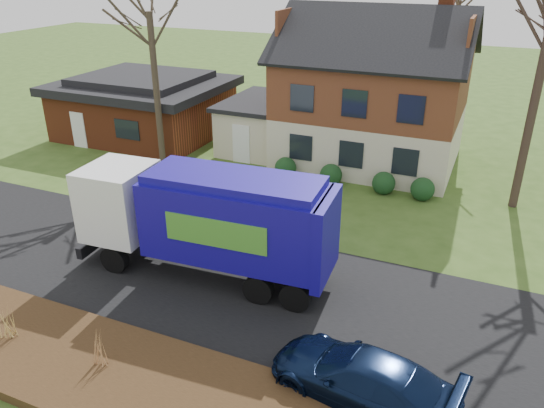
% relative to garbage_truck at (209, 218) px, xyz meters
% --- Properties ---
extents(ground, '(120.00, 120.00, 0.00)m').
position_rel_garbage_truck_xyz_m(ground, '(0.17, -0.26, -2.23)').
color(ground, '#34501A').
rests_on(ground, ground).
extents(road, '(80.00, 7.00, 0.02)m').
position_rel_garbage_truck_xyz_m(road, '(0.17, -0.26, -2.22)').
color(road, black).
rests_on(road, ground).
extents(mulch_verge, '(80.00, 3.50, 0.30)m').
position_rel_garbage_truck_xyz_m(mulch_verge, '(0.17, -5.56, -2.08)').
color(mulch_verge, black).
rests_on(mulch_verge, ground).
extents(main_house, '(12.95, 8.95, 9.26)m').
position_rel_garbage_truck_xyz_m(main_house, '(1.66, 13.65, 1.79)').
color(main_house, beige).
rests_on(main_house, ground).
extents(ranch_house, '(9.80, 8.20, 3.70)m').
position_rel_garbage_truck_xyz_m(ranch_house, '(-11.83, 12.74, -0.42)').
color(ranch_house, brown).
rests_on(ranch_house, ground).
extents(garbage_truck, '(9.18, 2.97, 3.88)m').
position_rel_garbage_truck_xyz_m(garbage_truck, '(0.00, 0.00, 0.00)').
color(garbage_truck, black).
rests_on(garbage_truck, ground).
extents(silver_sedan, '(4.62, 2.74, 1.44)m').
position_rel_garbage_truck_xyz_m(silver_sedan, '(-3.15, 4.60, -1.52)').
color(silver_sedan, '#A8AAB0').
rests_on(silver_sedan, ground).
extents(navy_wagon, '(5.10, 2.73, 1.41)m').
position_rel_garbage_truck_xyz_m(navy_wagon, '(6.33, -3.66, -1.53)').
color(navy_wagon, black).
rests_on(navy_wagon, ground).
extents(grass_clump_west, '(0.36, 0.30, 0.96)m').
position_rel_garbage_truck_xyz_m(grass_clump_west, '(-3.48, -5.65, -1.46)').
color(grass_clump_west, tan).
rests_on(grass_clump_west, mulch_verge).
extents(grass_clump_mid, '(0.36, 0.30, 1.01)m').
position_rel_garbage_truck_xyz_m(grass_clump_mid, '(-0.26, -5.46, -1.43)').
color(grass_clump_mid, '#B17E4E').
rests_on(grass_clump_mid, mulch_verge).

